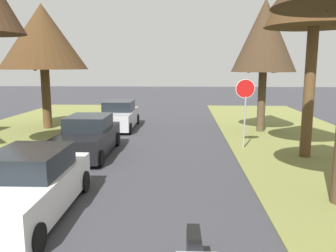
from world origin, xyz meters
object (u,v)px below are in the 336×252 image
at_px(parked_sedan_black, 88,137).
at_px(parked_sedan_silver, 119,116).
at_px(parked_sedan_white, 28,186).
at_px(street_tree_right_far, 265,36).
at_px(street_tree_left_far, 43,37).
at_px(stop_sign_far, 245,99).

relative_size(parked_sedan_black, parked_sedan_silver, 1.00).
relative_size(parked_sedan_white, parked_sedan_silver, 1.00).
height_order(street_tree_right_far, parked_sedan_white, street_tree_right_far).
distance_m(street_tree_right_far, parked_sedan_silver, 9.10).
distance_m(street_tree_left_far, parked_sedan_black, 8.18).
xyz_separation_m(street_tree_right_far, parked_sedan_silver, (-7.95, 0.73, -4.36)).
height_order(street_tree_left_far, parked_sedan_silver, street_tree_left_far).
bearing_deg(street_tree_left_far, parked_sedan_black, -55.05).
height_order(stop_sign_far, street_tree_right_far, street_tree_right_far).
distance_m(stop_sign_far, parked_sedan_silver, 8.10).
bearing_deg(street_tree_right_far, parked_sedan_black, -146.66).
distance_m(street_tree_right_far, street_tree_left_far, 12.00).
bearing_deg(stop_sign_far, parked_sedan_silver, 142.91).
relative_size(street_tree_right_far, parked_sedan_silver, 1.58).
distance_m(street_tree_left_far, parked_sedan_silver, 5.98).
distance_m(parked_sedan_black, parked_sedan_silver, 6.02).
bearing_deg(parked_sedan_silver, parked_sedan_white, -89.48).
xyz_separation_m(parked_sedan_black, parked_sedan_silver, (0.09, 6.02, 0.00)).
height_order(street_tree_right_far, parked_sedan_silver, street_tree_right_far).
bearing_deg(parked_sedan_white, street_tree_left_far, 109.89).
xyz_separation_m(stop_sign_far, street_tree_right_far, (1.59, 4.08, 2.89)).
xyz_separation_m(street_tree_left_far, parked_sedan_black, (3.96, -5.66, -4.39)).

